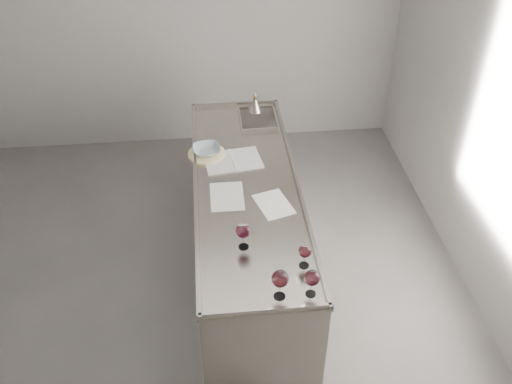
{
  "coord_description": "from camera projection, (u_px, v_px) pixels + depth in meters",
  "views": [
    {
      "loc": [
        0.23,
        -2.99,
        3.41
      ],
      "look_at": [
        0.55,
        0.11,
        1.02
      ],
      "focal_mm": 40.0,
      "sensor_mm": 36.0,
      "label": 1
    }
  ],
  "objects": [
    {
      "name": "notebook",
      "position": [
        233.0,
        160.0,
        4.37
      ],
      "size": [
        0.46,
        0.35,
        0.02
      ],
      "rotation": [
        0.0,
        0.0,
        0.13
      ],
      "color": "silver",
      "rests_on": "counter"
    },
    {
      "name": "ceramic_bowl",
      "position": [
        207.0,
        150.0,
        4.41
      ],
      "size": [
        0.24,
        0.24,
        0.05
      ],
      "primitive_type": "imported",
      "rotation": [
        0.0,
        0.0,
        0.13
      ],
      "color": "#98A9B1",
      "rests_on": "trivet"
    },
    {
      "name": "wine_glass_small",
      "position": [
        305.0,
        252.0,
        3.41
      ],
      "size": [
        0.08,
        0.08,
        0.16
      ],
      "rotation": [
        0.0,
        0.0,
        -0.26
      ],
      "color": "white",
      "rests_on": "counter"
    },
    {
      "name": "room_shell",
      "position": [
        171.0,
        160.0,
        3.57
      ],
      "size": [
        4.54,
        5.04,
        2.84
      ],
      "color": "#595653",
      "rests_on": "ground"
    },
    {
      "name": "trivet",
      "position": [
        207.0,
        154.0,
        4.43
      ],
      "size": [
        0.33,
        0.33,
        0.02
      ],
      "primitive_type": "cylinder",
      "rotation": [
        0.0,
        0.0,
        -0.16
      ],
      "color": "beige",
      "rests_on": "counter"
    },
    {
      "name": "wine_glass_left",
      "position": [
        243.0,
        231.0,
        3.53
      ],
      "size": [
        0.1,
        0.1,
        0.19
      ],
      "rotation": [
        0.0,
        0.0,
        0.25
      ],
      "color": "white",
      "rests_on": "counter"
    },
    {
      "name": "wine_glass_middle",
      "position": [
        280.0,
        279.0,
        3.19
      ],
      "size": [
        0.1,
        0.1,
        0.2
      ],
      "rotation": [
        0.0,
        0.0,
        0.37
      ],
      "color": "white",
      "rests_on": "counter"
    },
    {
      "name": "loose_paper_under",
      "position": [
        227.0,
        196.0,
        4.01
      ],
      "size": [
        0.24,
        0.34,
        0.0
      ],
      "primitive_type": "cube",
      "rotation": [
        0.0,
        0.0,
        -0.01
      ],
      "color": "silver",
      "rests_on": "counter"
    },
    {
      "name": "loose_paper_top",
      "position": [
        274.0,
        204.0,
        3.95
      ],
      "size": [
        0.29,
        0.35,
        0.0
      ],
      "primitive_type": "cube",
      "rotation": [
        0.0,
        0.0,
        0.29
      ],
      "color": "white",
      "rests_on": "counter"
    },
    {
      "name": "wine_funnel",
      "position": [
        255.0,
        105.0,
        4.95
      ],
      "size": [
        0.13,
        0.13,
        0.19
      ],
      "rotation": [
        0.0,
        0.0,
        0.03
      ],
      "color": "#9E978D",
      "rests_on": "counter"
    },
    {
      "name": "wine_glass_right",
      "position": [
        312.0,
        279.0,
        3.22
      ],
      "size": [
        0.09,
        0.09,
        0.18
      ],
      "rotation": [
        0.0,
        0.0,
        0.12
      ],
      "color": "white",
      "rests_on": "counter"
    },
    {
      "name": "counter",
      "position": [
        247.0,
        234.0,
        4.41
      ],
      "size": [
        0.77,
        2.42,
        0.97
      ],
      "color": "gray",
      "rests_on": "ground"
    }
  ]
}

